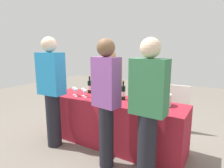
# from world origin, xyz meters

# --- Properties ---
(ground_plane) EXTENTS (12.00, 12.00, 0.00)m
(ground_plane) POSITION_xyz_m (0.00, 0.00, 0.00)
(ground_plane) COLOR slate
(tasting_table) EXTENTS (2.35, 0.64, 0.77)m
(tasting_table) POSITION_xyz_m (0.00, 0.00, 0.39)
(tasting_table) COLOR maroon
(tasting_table) RESTS_ON ground_plane
(wine_bottle_0) EXTENTS (0.08, 0.08, 0.32)m
(wine_bottle_0) POSITION_xyz_m (-0.57, 0.16, 0.89)
(wine_bottle_0) COLOR black
(wine_bottle_0) RESTS_ON tasting_table
(wine_bottle_1) EXTENTS (0.07, 0.07, 0.31)m
(wine_bottle_1) POSITION_xyz_m (-0.21, 0.13, 0.89)
(wine_bottle_1) COLOR black
(wine_bottle_1) RESTS_ON tasting_table
(wine_bottle_2) EXTENTS (0.08, 0.08, 0.32)m
(wine_bottle_2) POSITION_xyz_m (-0.12, 0.15, 0.89)
(wine_bottle_2) COLOR black
(wine_bottle_2) RESTS_ON tasting_table
(wine_bottle_3) EXTENTS (0.07, 0.07, 0.32)m
(wine_bottle_3) POSITION_xyz_m (0.17, 0.06, 0.89)
(wine_bottle_3) COLOR black
(wine_bottle_3) RESTS_ON tasting_table
(wine_glass_0) EXTENTS (0.07, 0.07, 0.15)m
(wine_glass_0) POSITION_xyz_m (-0.72, -0.10, 0.88)
(wine_glass_0) COLOR silver
(wine_glass_0) RESTS_ON tasting_table
(wine_glass_1) EXTENTS (0.08, 0.08, 0.15)m
(wine_glass_1) POSITION_xyz_m (-0.62, -0.16, 0.88)
(wine_glass_1) COLOR silver
(wine_glass_1) RESTS_ON tasting_table
(wine_glass_2) EXTENTS (0.07, 0.07, 0.14)m
(wine_glass_2) POSITION_xyz_m (-0.54, -0.06, 0.87)
(wine_glass_2) COLOR silver
(wine_glass_2) RESTS_ON tasting_table
(wine_glass_3) EXTENTS (0.07, 0.07, 0.14)m
(wine_glass_3) POSITION_xyz_m (-0.45, -0.12, 0.87)
(wine_glass_3) COLOR silver
(wine_glass_3) RESTS_ON tasting_table
(wine_glass_4) EXTENTS (0.07, 0.07, 0.13)m
(wine_glass_4) POSITION_xyz_m (0.77, -0.12, 0.86)
(wine_glass_4) COLOR silver
(wine_glass_4) RESTS_ON tasting_table
(ice_bucket) EXTENTS (0.23, 0.23, 0.17)m
(ice_bucket) POSITION_xyz_m (0.80, 0.09, 0.86)
(ice_bucket) COLOR silver
(ice_bucket) RESTS_ON tasting_table
(server_pouring) EXTENTS (0.42, 0.26, 1.56)m
(server_pouring) POSITION_xyz_m (-0.38, 0.57, 0.84)
(server_pouring) COLOR black
(server_pouring) RESTS_ON ground_plane
(guest_0) EXTENTS (0.42, 0.25, 1.75)m
(guest_0) POSITION_xyz_m (-0.79, -0.53, 0.96)
(guest_0) COLOR black
(guest_0) RESTS_ON ground_plane
(guest_1) EXTENTS (0.38, 0.24, 1.70)m
(guest_1) POSITION_xyz_m (0.25, -0.56, 0.95)
(guest_1) COLOR black
(guest_1) RESTS_ON ground_plane
(guest_2) EXTENTS (0.42, 0.24, 1.70)m
(guest_2) POSITION_xyz_m (0.81, -0.55, 0.92)
(guest_2) COLOR black
(guest_2) RESTS_ON ground_plane
(menu_board) EXTENTS (0.46, 0.05, 0.90)m
(menu_board) POSITION_xyz_m (0.78, 1.06, 0.45)
(menu_board) COLOR white
(menu_board) RESTS_ON ground_plane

